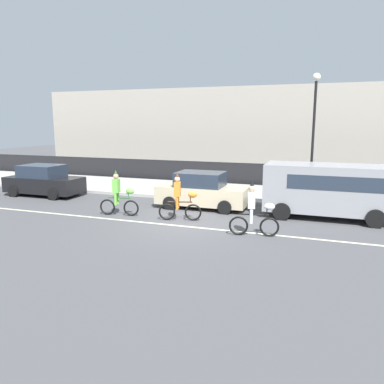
% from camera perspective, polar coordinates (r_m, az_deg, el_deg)
% --- Properties ---
extents(ground_plane, '(80.00, 80.00, 0.00)m').
position_cam_1_polar(ground_plane, '(14.66, -1.22, -4.68)').
color(ground_plane, '#4C4C4F').
extents(road_centre_line, '(36.00, 0.14, 0.01)m').
position_cam_1_polar(road_centre_line, '(14.21, -1.94, -5.16)').
color(road_centre_line, beige).
rests_on(road_centre_line, ground).
extents(sidewalk_curb, '(60.00, 5.00, 0.15)m').
position_cam_1_polar(sidewalk_curb, '(20.70, 5.19, 0.00)').
color(sidewalk_curb, '#ADAAA3').
rests_on(sidewalk_curb, ground).
extents(fence_line, '(40.00, 0.08, 1.40)m').
position_cam_1_polar(fence_line, '(23.39, 7.00, 2.73)').
color(fence_line, black).
rests_on(fence_line, ground).
extents(building_backdrop, '(28.00, 8.00, 6.43)m').
position_cam_1_polar(building_backdrop, '(32.38, 4.33, 9.40)').
color(building_backdrop, '#B2A899').
rests_on(building_backdrop, ground).
extents(parade_cyclist_lime, '(1.71, 0.52, 1.92)m').
position_cam_1_polar(parade_cyclist_lime, '(15.90, -11.05, -0.56)').
color(parade_cyclist_lime, black).
rests_on(parade_cyclist_lime, ground).
extents(parade_cyclist_orange, '(1.68, 0.61, 1.92)m').
position_cam_1_polar(parade_cyclist_orange, '(14.81, -1.80, -1.18)').
color(parade_cyclist_orange, black).
rests_on(parade_cyclist_orange, ground).
extents(parade_cyclist_zebra, '(1.70, 0.54, 1.92)m').
position_cam_1_polar(parade_cyclist_zebra, '(12.96, 9.53, -3.03)').
color(parade_cyclist_zebra, black).
rests_on(parade_cyclist_zebra, ground).
extents(parked_van_grey, '(5.00, 2.22, 2.18)m').
position_cam_1_polar(parked_van_grey, '(16.13, 20.32, 0.71)').
color(parked_van_grey, '#99999E').
rests_on(parked_van_grey, ground).
extents(parked_car_black, '(4.10, 1.92, 1.64)m').
position_cam_1_polar(parked_car_black, '(21.43, -21.66, 1.56)').
color(parked_car_black, black).
rests_on(parked_car_black, ground).
extents(parked_car_beige, '(4.10, 1.92, 1.64)m').
position_cam_1_polar(parked_car_beige, '(17.05, 1.54, 0.17)').
color(parked_car_beige, beige).
rests_on(parked_car_beige, ground).
extents(street_lamp_post, '(0.36, 0.36, 5.86)m').
position_cam_1_polar(street_lamp_post, '(18.08, 18.11, 10.47)').
color(street_lamp_post, black).
rests_on(street_lamp_post, sidewalk_curb).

